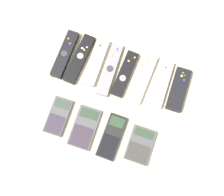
{
  "coord_description": "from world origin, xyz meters",
  "views": [
    {
      "loc": [
        0.09,
        -0.23,
        1.05
      ],
      "look_at": [
        0.0,
        0.02,
        0.01
      ],
      "focal_mm": 50.0,
      "sensor_mm": 36.0,
      "label": 1
    }
  ],
  "objects": [
    {
      "name": "remote_0",
      "position": [
        -0.21,
        0.12,
        0.01
      ],
      "size": [
        0.04,
        0.18,
        0.03
      ],
      "rotation": [
        0.0,
        0.0,
        0.0
      ],
      "color": "black",
      "rests_on": "ground_plane"
    },
    {
      "name": "remote_2",
      "position": [
        -0.1,
        0.13,
        0.01
      ],
      "size": [
        0.05,
        0.18,
        0.02
      ],
      "rotation": [
        0.0,
        0.0,
        0.02
      ],
      "color": "#B7B7BC",
      "rests_on": "ground_plane"
    },
    {
      "name": "ground_plane",
      "position": [
        0.0,
        0.0,
        0.0
      ],
      "size": [
        3.0,
        3.0,
        0.0
      ],
      "primitive_type": "plane",
      "color": "beige"
    },
    {
      "name": "remote_3",
      "position": [
        -0.04,
        0.12,
        0.01
      ],
      "size": [
        0.05,
        0.2,
        0.02
      ],
      "rotation": [
        0.0,
        0.0,
        0.04
      ],
      "color": "gray",
      "rests_on": "ground_plane"
    },
    {
      "name": "remote_6",
      "position": [
        0.14,
        0.13,
        0.01
      ],
      "size": [
        0.06,
        0.17,
        0.02
      ],
      "rotation": [
        0.0,
        0.0,
        0.02
      ],
      "color": "#B7B7BC",
      "rests_on": "ground_plane"
    },
    {
      "name": "remote_5",
      "position": [
        0.07,
        0.13,
        0.01
      ],
      "size": [
        0.06,
        0.19,
        0.02
      ],
      "rotation": [
        0.0,
        0.0,
        -0.04
      ],
      "color": "silver",
      "rests_on": "ground_plane"
    },
    {
      "name": "calculator_1",
      "position": [
        -0.05,
        -0.1,
        0.01
      ],
      "size": [
        0.08,
        0.14,
        0.01
      ],
      "rotation": [
        0.0,
        0.0,
        0.02
      ],
      "color": "#4C4C51",
      "rests_on": "ground_plane"
    },
    {
      "name": "calculator_0",
      "position": [
        -0.15,
        -0.1,
        0.01
      ],
      "size": [
        0.07,
        0.13,
        0.02
      ],
      "rotation": [
        0.0,
        0.0,
        0.03
      ],
      "color": "#4C4C51",
      "rests_on": "ground_plane"
    },
    {
      "name": "remote_7",
      "position": [
        0.21,
        0.13,
        0.01
      ],
      "size": [
        0.06,
        0.16,
        0.02
      ],
      "rotation": [
        0.0,
        0.0,
        0.02
      ],
      "color": "black",
      "rests_on": "ground_plane"
    },
    {
      "name": "remote_1",
      "position": [
        -0.16,
        0.12,
        0.01
      ],
      "size": [
        0.05,
        0.19,
        0.02
      ],
      "rotation": [
        0.0,
        0.0,
        -0.06
      ],
      "color": "black",
      "rests_on": "ground_plane"
    },
    {
      "name": "remote_4",
      "position": [
        0.01,
        0.12,
        0.01
      ],
      "size": [
        0.05,
        0.17,
        0.02
      ],
      "rotation": [
        0.0,
        0.0,
        -0.05
      ],
      "color": "black",
      "rests_on": "ground_plane"
    },
    {
      "name": "calculator_3",
      "position": [
        0.14,
        -0.1,
        0.01
      ],
      "size": [
        0.08,
        0.12,
        0.01
      ],
      "rotation": [
        0.0,
        0.0,
        0.01
      ],
      "color": "#4C4C51",
      "rests_on": "ground_plane"
    },
    {
      "name": "calculator_2",
      "position": [
        0.04,
        -0.1,
        0.01
      ],
      "size": [
        0.06,
        0.15,
        0.01
      ],
      "rotation": [
        0.0,
        0.0,
        -0.01
      ],
      "color": "black",
      "rests_on": "ground_plane"
    }
  ]
}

